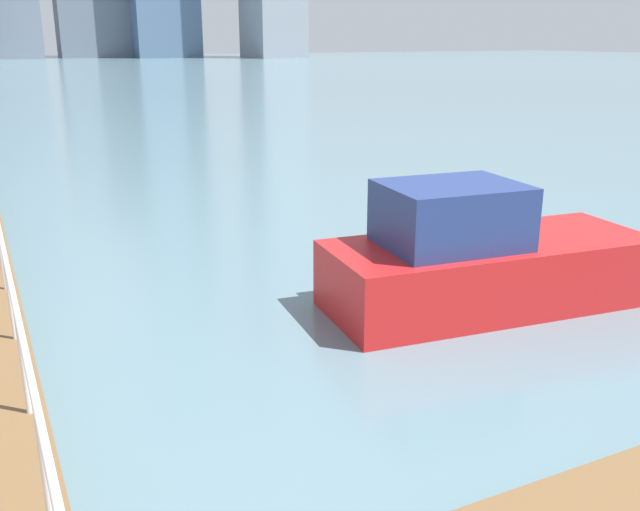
{
  "coord_description": "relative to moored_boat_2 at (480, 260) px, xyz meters",
  "views": [
    {
      "loc": [
        -3.3,
        5.49,
        3.85
      ],
      "look_at": [
        -0.31,
        11.58,
        1.74
      ],
      "focal_mm": 39.53,
      "sensor_mm": 36.0,
      "label": 1
    }
  ],
  "objects": [
    {
      "name": "ground_plane",
      "position": [
        -3.17,
        6.71,
        -0.71
      ],
      "size": [
        300.0,
        300.0,
        0.0
      ],
      "primitive_type": "plane",
      "color": "slate"
    },
    {
      "name": "boardwalk_railing",
      "position": [
        -6.32,
        -4.08,
        0.55
      ],
      "size": [
        0.06,
        25.15,
        1.08
      ],
      "color": "white",
      "rests_on": "boardwalk"
    },
    {
      "name": "moored_boat_2",
      "position": [
        0.0,
        0.0,
        0.0
      ],
      "size": [
        5.02,
        2.34,
        1.89
      ],
      "color": "red",
      "rests_on": "ground_plane"
    }
  ]
}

